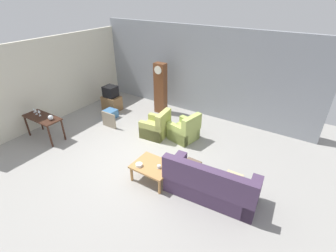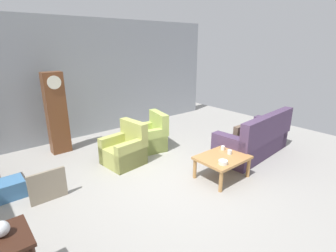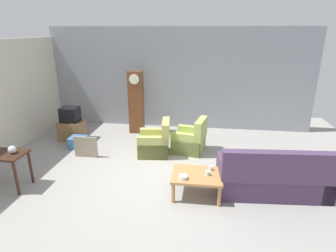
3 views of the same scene
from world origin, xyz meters
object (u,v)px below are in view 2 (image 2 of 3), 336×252
(framed_picture_leaning, at_px, (48,186))
(storage_box_blue, at_px, (10,188))
(couch_floral, at_px, (254,140))
(bowl_white_stacked, at_px, (223,162))
(armchair_olive_near, at_px, (125,150))
(cup_white_porcelain, at_px, (223,148))
(armchair_olive_far, at_px, (149,137))
(coffee_table_wood, at_px, (222,159))
(cup_blue_rimmed, at_px, (230,152))
(glass_dome_cloche, at_px, (1,229))
(grandfather_clock, at_px, (56,113))

(framed_picture_leaning, xyz_separation_m, storage_box_blue, (-0.48, 0.56, -0.12))
(couch_floral, xyz_separation_m, bowl_white_stacked, (-1.72, -0.43, 0.13))
(armchair_olive_near, bearing_deg, cup_white_porcelain, -48.27)
(framed_picture_leaning, bearing_deg, armchair_olive_far, 15.50)
(coffee_table_wood, distance_m, bowl_white_stacked, 0.34)
(couch_floral, xyz_separation_m, armchair_olive_near, (-2.61, 1.55, -0.05))
(framed_picture_leaning, distance_m, bowl_white_stacked, 3.06)
(armchair_olive_near, bearing_deg, cup_blue_rimmed, -53.09)
(armchair_olive_near, relative_size, armchair_olive_far, 0.99)
(armchair_olive_far, relative_size, storage_box_blue, 2.11)
(framed_picture_leaning, bearing_deg, glass_dome_cloche, -117.01)
(armchair_olive_far, distance_m, cup_blue_rimmed, 2.15)
(couch_floral, bearing_deg, armchair_olive_far, 132.69)
(couch_floral, relative_size, bowl_white_stacked, 12.89)
(framed_picture_leaning, bearing_deg, storage_box_blue, 130.77)
(armchair_olive_far, xyz_separation_m, bowl_white_stacked, (-0.00, -2.30, 0.18))
(bowl_white_stacked, bearing_deg, armchair_olive_far, 89.99)
(couch_floral, height_order, bowl_white_stacked, couch_floral)
(framed_picture_leaning, bearing_deg, armchair_olive_near, 13.42)
(armchair_olive_near, relative_size, coffee_table_wood, 0.96)
(coffee_table_wood, height_order, cup_blue_rimmed, cup_blue_rimmed)
(grandfather_clock, relative_size, framed_picture_leaning, 3.22)
(armchair_olive_near, distance_m, bowl_white_stacked, 2.18)
(armchair_olive_near, bearing_deg, framed_picture_leaning, -166.58)
(storage_box_blue, distance_m, bowl_white_stacked, 3.77)
(bowl_white_stacked, bearing_deg, coffee_table_wood, 39.88)
(couch_floral, height_order, armchair_olive_far, couch_floral)
(couch_floral, bearing_deg, bowl_white_stacked, -165.83)
(couch_floral, distance_m, glass_dome_cloche, 5.17)
(grandfather_clock, xyz_separation_m, bowl_white_stacked, (1.76, -3.55, -0.49))
(grandfather_clock, relative_size, bowl_white_stacked, 11.54)
(couch_floral, distance_m, coffee_table_wood, 1.48)
(armchair_olive_far, relative_size, cup_white_porcelain, 11.13)
(grandfather_clock, bearing_deg, storage_box_blue, -133.02)
(cup_blue_rimmed, xyz_separation_m, bowl_white_stacked, (-0.45, -0.20, -0.01))
(armchair_olive_near, relative_size, storage_box_blue, 2.09)
(couch_floral, distance_m, cup_blue_rimmed, 1.29)
(armchair_olive_far, xyz_separation_m, coffee_table_wood, (0.25, -2.09, 0.08))
(glass_dome_cloche, relative_size, cup_blue_rimmed, 1.78)
(cup_white_porcelain, bearing_deg, couch_floral, 0.82)
(cup_blue_rimmed, distance_m, bowl_white_stacked, 0.50)
(coffee_table_wood, relative_size, framed_picture_leaning, 1.60)
(armchair_olive_far, distance_m, storage_box_blue, 3.10)
(coffee_table_wood, bearing_deg, cup_blue_rimmed, -2.81)
(grandfather_clock, xyz_separation_m, cup_blue_rimmed, (2.22, -3.35, -0.48))
(armchair_olive_near, bearing_deg, coffee_table_wood, -57.30)
(cup_white_porcelain, bearing_deg, coffee_table_wood, -141.71)
(couch_floral, xyz_separation_m, coffee_table_wood, (-1.47, -0.22, 0.03))
(glass_dome_cloche, bearing_deg, couch_floral, 4.77)
(storage_box_blue, distance_m, cup_white_porcelain, 4.00)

